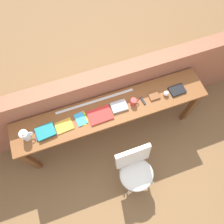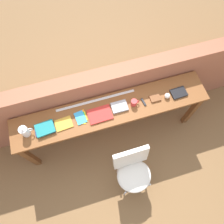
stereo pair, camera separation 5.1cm
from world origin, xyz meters
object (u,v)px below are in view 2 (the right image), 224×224
pitcher_white (25,131)px  multitool_folded (144,102)px  chair_white_moulded (133,169)px  book_open_centre (100,115)px  sports_ball_small (167,96)px  magazine_cycling (64,124)px  book_stack_leftmost (45,129)px  pamphlet_pile_colourful (81,118)px  leather_journal_brown (155,98)px  mug (134,103)px  book_repair_rightmost (179,93)px

pitcher_white → multitool_folded: pitcher_white is taller
chair_white_moulded → book_open_centre: 0.81m
chair_white_moulded → sports_ball_small: bearing=46.3°
magazine_cycling → multitool_folded: (1.02, -0.00, 0.00)m
pitcher_white → sports_ball_small: size_ratio=2.64×
magazine_cycling → book_open_centre: size_ratio=0.70×
book_open_centre → multitool_folded: 0.57m
book_stack_leftmost → pamphlet_pile_colourful: 0.44m
multitool_folded → leather_journal_brown: bearing=3.6°
mug → sports_ball_small: mug is taller
sports_ball_small → book_open_centre: bearing=179.7°
magazine_cycling → book_repair_rightmost: book_repair_rightmost is taller
book_open_centre → pitcher_white: bearing=177.6°
multitool_folded → sports_ball_small: size_ratio=1.58×
pitcher_white → leather_journal_brown: pitcher_white is taller
book_open_centre → sports_ball_small: 0.88m
mug → multitool_folded: mug is taller
pamphlet_pile_colourful → book_stack_leftmost: bearing=-176.8°
book_open_centre → book_repair_rightmost: book_repair_rightmost is taller
chair_white_moulded → magazine_cycling: 1.04m
pamphlet_pile_colourful → book_open_centre: 0.23m
magazine_cycling → book_open_centre: bearing=-5.4°
leather_journal_brown → book_open_centre: bearing=-178.2°
book_open_centre → sports_ball_small: size_ratio=4.16×
pitcher_white → pamphlet_pile_colourful: pitcher_white is taller
pamphlet_pile_colourful → book_repair_rightmost: bearing=-1.2°
pamphlet_pile_colourful → sports_ball_small: sports_ball_small is taller
book_open_centre → mug: (0.44, 0.02, 0.03)m
pamphlet_pile_colourful → sports_ball_small: 1.11m
book_stack_leftmost → book_repair_rightmost: size_ratio=1.23×
chair_white_moulded → book_repair_rightmost: size_ratio=4.54×
book_open_centre → multitool_folded: bearing=-0.6°
multitool_folded → sports_ball_small: sports_ball_small is taller
pamphlet_pile_colourful → multitool_folded: multitool_folded is taller
chair_white_moulded → mug: bearing=72.7°
book_stack_leftmost → book_open_centre: 0.67m
book_open_centre → leather_journal_brown: (0.73, 0.02, 0.00)m
pitcher_white → multitool_folded: 1.46m
chair_white_moulded → sports_ball_small: sports_ball_small is taller
mug → magazine_cycling: bearing=-179.4°
pitcher_white → book_open_centre: bearing=-1.0°
mug → pitcher_white: bearing=-179.9°
magazine_cycling → multitool_folded: multitool_folded is taller
pitcher_white → book_open_centre: (0.89, -0.02, -0.07)m
magazine_cycling → sports_ball_small: 1.33m
mug → leather_journal_brown: mug is taller
pitcher_white → mug: size_ratio=1.67×
mug → book_repair_rightmost: 0.60m
pamphlet_pile_colourful → multitool_folded: bearing=-1.5°
pamphlet_pile_colourful → book_open_centre: (0.23, -0.03, 0.00)m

